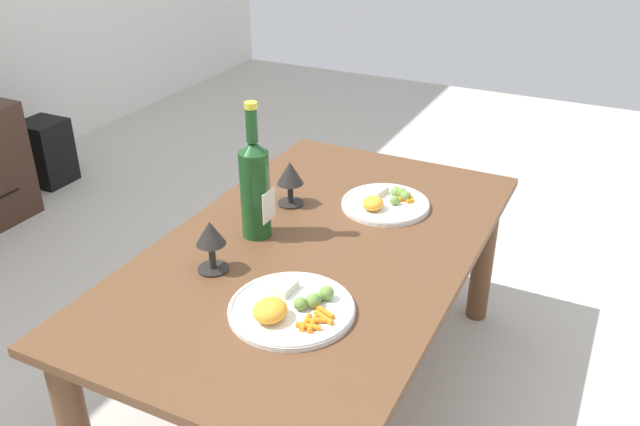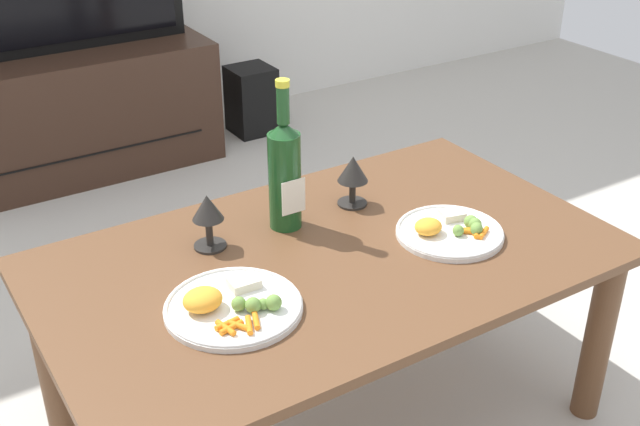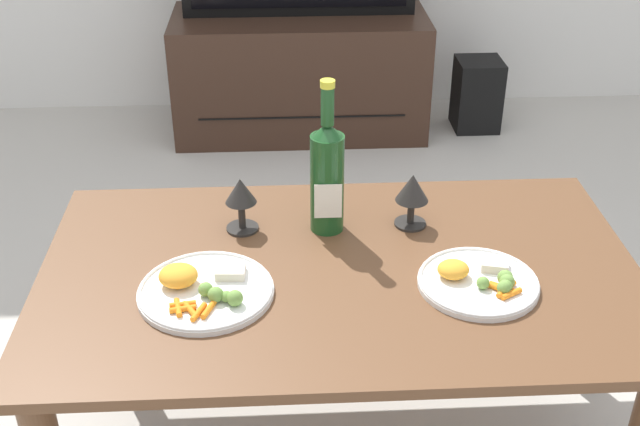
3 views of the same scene
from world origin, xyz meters
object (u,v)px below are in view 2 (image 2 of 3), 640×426
at_px(goblet_left, 208,212).
at_px(dinner_plate_right, 450,231).
at_px(tv_stand, 81,110).
at_px(wine_bottle, 285,171).
at_px(dinner_plate_left, 232,305).
at_px(floor_speaker, 252,100).
at_px(goblet_right, 353,172).
at_px(dining_table, 330,284).

relative_size(goblet_left, dinner_plate_right, 0.52).
relative_size(tv_stand, wine_bottle, 2.91).
bearing_deg(tv_stand, dinner_plate_left, -97.53).
relative_size(floor_speaker, dinner_plate_right, 1.23).
distance_m(tv_stand, wine_bottle, 1.76).
height_order(floor_speaker, goblet_right, goblet_right).
bearing_deg(goblet_left, wine_bottle, -1.62).
height_order(wine_bottle, dinner_plate_left, wine_bottle).
bearing_deg(goblet_right, dining_table, -135.82).
distance_m(wine_bottle, dinner_plate_left, 0.39).
height_order(dining_table, dinner_plate_left, dinner_plate_left).
bearing_deg(dining_table, dinner_plate_right, -15.70).
height_order(wine_bottle, dinner_plate_right, wine_bottle).
height_order(dining_table, floor_speaker, dining_table).
xyz_separation_m(goblet_right, dinner_plate_left, (-0.47, -0.26, -0.08)).
bearing_deg(tv_stand, wine_bottle, -89.58).
xyz_separation_m(goblet_left, dinner_plate_right, (0.51, -0.26, -0.08)).
relative_size(floor_speaker, goblet_left, 2.34).
xyz_separation_m(dining_table, wine_bottle, (-0.02, 0.17, 0.23)).
bearing_deg(dinner_plate_left, goblet_right, 28.54).
relative_size(goblet_right, dinner_plate_right, 0.52).
bearing_deg(goblet_left, tv_stand, 83.74).
xyz_separation_m(dining_table, goblet_left, (-0.22, 0.18, 0.17)).
height_order(tv_stand, goblet_left, goblet_left).
distance_m(wine_bottle, dinner_plate_right, 0.42).
bearing_deg(dinner_plate_right, wine_bottle, 140.73).
height_order(dining_table, dinner_plate_right, dinner_plate_right).
xyz_separation_m(wine_bottle, goblet_right, (0.20, 0.01, -0.06)).
bearing_deg(dining_table, goblet_right, 44.18).
bearing_deg(dining_table, wine_bottle, 96.33).
height_order(floor_speaker, goblet_left, goblet_left).
bearing_deg(dinner_plate_right, goblet_right, 112.68).
xyz_separation_m(floor_speaker, dinner_plate_right, (-0.47, -1.93, 0.37)).
height_order(floor_speaker, dinner_plate_left, dinner_plate_left).
relative_size(floor_speaker, wine_bottle, 0.85).
xyz_separation_m(dining_table, dinner_plate_left, (-0.29, -0.08, 0.10)).
distance_m(floor_speaker, wine_bottle, 1.92).
height_order(dining_table, goblet_left, goblet_left).
xyz_separation_m(wine_bottle, goblet_left, (-0.20, 0.01, -0.06)).
relative_size(tv_stand, dinner_plate_right, 4.22).
distance_m(floor_speaker, goblet_right, 1.82).
relative_size(dining_table, goblet_right, 9.81).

